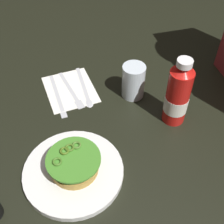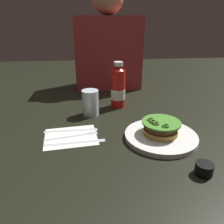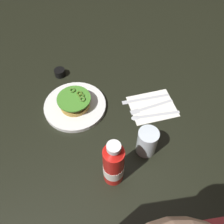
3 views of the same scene
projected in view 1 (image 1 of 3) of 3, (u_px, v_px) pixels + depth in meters
ground_plane at (88, 123)px, 0.86m from camera, size 3.00×3.00×0.00m
dinner_plate at (74, 172)px, 0.74m from camera, size 0.25×0.25×0.02m
burger_sandwich at (74, 164)px, 0.71m from camera, size 0.13×0.13×0.05m
ketchup_bottle at (178, 96)px, 0.80m from camera, size 0.07×0.07×0.21m
water_glass at (133, 81)px, 0.90m from camera, size 0.07×0.07×0.11m
napkin at (70, 89)px, 0.96m from camera, size 0.20×0.17×0.00m
butter_knife at (58, 97)px, 0.92m from camera, size 0.20×0.03×0.00m
fork_utensil at (72, 92)px, 0.94m from camera, size 0.19×0.06×0.00m
spoon_utensil at (85, 91)px, 0.94m from camera, size 0.20×0.03×0.00m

